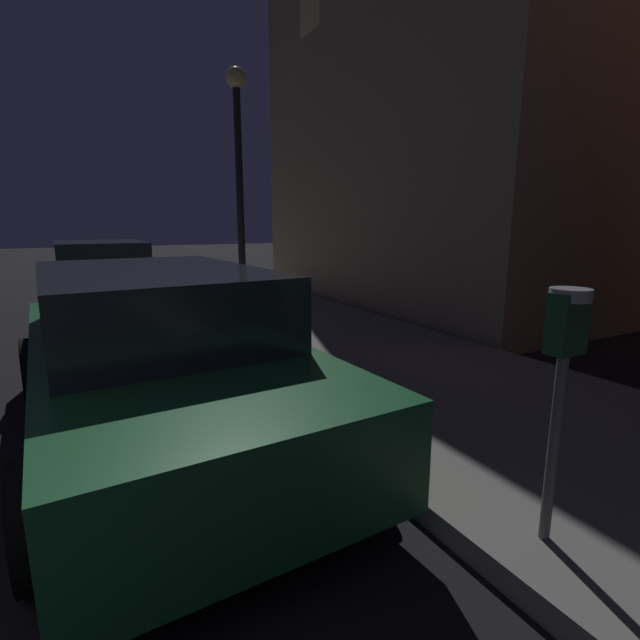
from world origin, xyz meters
The scene contains 5 objects.
parking_meter centered at (4.36, 0.61, 1.16)m, with size 0.19×0.19×1.33m.
car_green centered at (2.85, 3.21, 0.72)m, with size 2.22×4.68×1.43m.
car_silver centered at (2.85, 9.79, 0.72)m, with size 2.12×4.52×1.43m.
street_lamp centered at (5.79, 9.55, 3.45)m, with size 0.44×0.44×4.91m.
building_mid centered at (10.52, 7.38, 4.73)m, with size 6.45×7.93×9.47m.
Camera 1 is at (2.28, -0.75, 1.78)m, focal length 26.04 mm.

